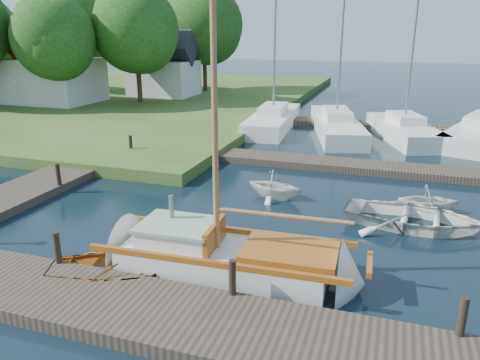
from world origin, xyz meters
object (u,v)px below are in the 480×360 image
(tree_3, at_px, (136,28))
(marina_boat_1, at_px, (336,124))
(marina_boat_2, at_px, (404,129))
(tree_7, at_px, (204,24))
(mooring_post_4, at_px, (58,174))
(marina_boat_0, at_px, (273,119))
(mooring_post_2, at_px, (232,277))
(house_a, at_px, (53,69))
(dinghy, at_px, (119,264))
(house_c, at_px, (164,70))
(tree_4, at_px, (77,22))
(tender_d, at_px, (429,197))
(mooring_post_5, at_px, (131,144))
(sailboat, at_px, (231,261))
(tender_c, at_px, (414,214))
(mooring_post_1, at_px, (57,248))
(mooring_post_3, at_px, (462,316))
(tender_b, at_px, (275,183))
(tree_2, at_px, (54,37))

(tree_3, bearing_deg, marina_boat_1, -16.05)
(marina_boat_2, relative_size, tree_7, 1.33)
(mooring_post_4, height_order, marina_boat_0, marina_boat_0)
(mooring_post_2, height_order, house_a, house_a)
(dinghy, bearing_deg, mooring_post_2, -117.17)
(mooring_post_2, distance_m, house_c, 31.19)
(marina_boat_0, bearing_deg, tree_4, 63.47)
(tender_d, distance_m, marina_boat_1, 12.25)
(mooring_post_5, height_order, sailboat, sailboat)
(tree_3, bearing_deg, marina_boat_2, -14.01)
(marina_boat_0, bearing_deg, sailboat, -172.73)
(tender_c, bearing_deg, tree_7, 39.26)
(tree_7, bearing_deg, mooring_post_5, -76.64)
(mooring_post_2, xyz_separation_m, tree_4, (-23.50, 27.05, 5.67))
(tender_c, relative_size, house_a, 0.64)
(mooring_post_1, xyz_separation_m, tender_c, (8.29, 5.80, -0.28))
(mooring_post_1, bearing_deg, house_a, 128.99)
(mooring_post_1, xyz_separation_m, marina_boat_1, (4.28, 18.65, -0.14))
(tender_d, xyz_separation_m, marina_boat_1, (-4.49, 11.39, 0.05))
(mooring_post_4, relative_size, mooring_post_5, 1.00)
(mooring_post_3, bearing_deg, tender_b, 127.49)
(mooring_post_4, height_order, tender_d, mooring_post_4)
(mooring_post_3, distance_m, tender_b, 8.82)
(mooring_post_2, relative_size, tree_3, 0.09)
(marina_boat_0, distance_m, tree_7, 16.26)
(mooring_post_5, xyz_separation_m, tree_7, (-5.00, 21.05, 5.50))
(dinghy, distance_m, tree_4, 34.20)
(tender_c, bearing_deg, marina_boat_0, 35.55)
(sailboat, height_order, house_a, sailboat)
(mooring_post_5, height_order, tender_c, mooring_post_5)
(mooring_post_1, bearing_deg, tree_4, 125.08)
(tree_2, relative_size, tree_3, 0.89)
(tree_3, height_order, tree_7, tree_7)
(marina_boat_1, height_order, tree_3, marina_boat_1)
(mooring_post_2, relative_size, marina_boat_1, 0.08)
(sailboat, bearing_deg, tree_7, 111.17)
(mooring_post_3, bearing_deg, tree_3, 130.95)
(mooring_post_1, bearing_deg, mooring_post_4, 128.66)
(mooring_post_2, distance_m, tree_7, 34.30)
(mooring_post_4, bearing_deg, marina_boat_1, 58.75)
(sailboat, bearing_deg, mooring_post_2, -71.98)
(tree_3, height_order, tree_4, tree_4)
(house_c, bearing_deg, tree_4, 179.64)
(mooring_post_1, bearing_deg, dinghy, 12.65)
(mooring_post_4, distance_m, tree_3, 20.02)
(tender_b, xyz_separation_m, marina_boat_1, (0.65, 11.66, 0.01))
(mooring_post_4, height_order, marina_boat_1, marina_boat_1)
(mooring_post_4, bearing_deg, marina_boat_0, 72.53)
(tender_d, xyz_separation_m, tree_4, (-27.78, 19.79, 5.86))
(marina_boat_1, relative_size, tree_2, 1.30)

